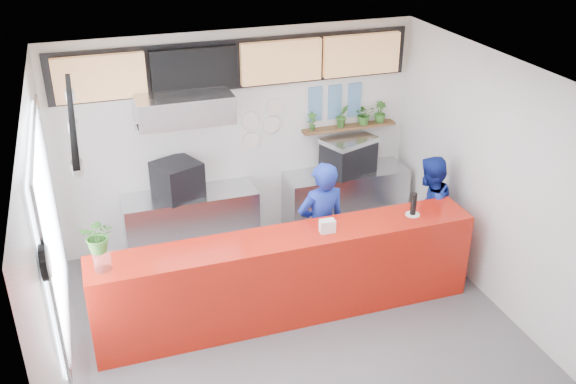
{
  "coord_description": "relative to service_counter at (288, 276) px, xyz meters",
  "views": [
    {
      "loc": [
        -1.99,
        -5.54,
        4.8
      ],
      "look_at": [
        0.1,
        0.7,
        1.5
      ],
      "focal_mm": 40.0,
      "sensor_mm": 36.0,
      "label": 1
    }
  ],
  "objects": [
    {
      "name": "photo_frame_e",
      "position": [
        1.4,
        2.08,
        1.2
      ],
      "size": [
        0.2,
        0.02,
        0.25
      ],
      "primitive_type": "cube",
      "color": "#598CBF",
      "rests_on": "wall_back"
    },
    {
      "name": "photo_frame_c",
      "position": [
        1.7,
        2.08,
        1.45
      ],
      "size": [
        0.2,
        0.02,
        0.25
      ],
      "primitive_type": "cube",
      "color": "#598CBF",
      "rests_on": "wall_back"
    },
    {
      "name": "wall_clock_rim",
      "position": [
        -2.46,
        -1.3,
        1.5
      ],
      "size": [
        0.05,
        0.3,
        0.3
      ],
      "primitive_type": "cylinder",
      "rotation": [
        0.0,
        1.57,
        0.0
      ],
      "color": "black",
      "rests_on": "wall_left"
    },
    {
      "name": "pepper_mill",
      "position": [
        1.58,
        -0.01,
        0.7
      ],
      "size": [
        0.08,
        0.08,
        0.28
      ],
      "primitive_type": "cylinder",
      "rotation": [
        0.0,
        0.0,
        0.1
      ],
      "color": "black",
      "rests_on": "white_plate"
    },
    {
      "name": "white_plate",
      "position": [
        1.58,
        -0.01,
        0.56
      ],
      "size": [
        0.17,
        0.17,
        0.01
      ],
      "primitive_type": "cylinder",
      "rotation": [
        0.0,
        0.0,
        -0.02
      ],
      "color": "white",
      "rests_on": "service_counter"
    },
    {
      "name": "soffit",
      "position": [
        0.0,
        2.06,
        2.0
      ],
      "size": [
        4.8,
        0.04,
        0.65
      ],
      "primitive_type": "cube",
      "color": "black",
      "rests_on": "wall_back"
    },
    {
      "name": "cream_band",
      "position": [
        0.0,
        2.09,
        2.05
      ],
      "size": [
        5.0,
        0.02,
        0.8
      ],
      "primitive_type": "cube",
      "color": "beige",
      "rests_on": "wall_back"
    },
    {
      "name": "photo_frame_d",
      "position": [
        1.1,
        2.08,
        1.2
      ],
      "size": [
        0.2,
        0.02,
        0.25
      ],
      "primitive_type": "cube",
      "color": "#598CBF",
      "rests_on": "wall_back"
    },
    {
      "name": "window_pane",
      "position": [
        -2.47,
        -0.1,
        1.15
      ],
      "size": [
        0.04,
        2.2,
        1.9
      ],
      "primitive_type": "cube",
      "color": "silver",
      "rests_on": "wall_left"
    },
    {
      "name": "floor",
      "position": [
        0.0,
        -0.4,
        -0.55
      ],
      "size": [
        5.0,
        5.0,
        0.0
      ],
      "primitive_type": "plane",
      "color": "slate",
      "rests_on": "ground"
    },
    {
      "name": "prep_bench",
      "position": [
        -0.8,
        1.8,
        -0.1
      ],
      "size": [
        1.8,
        0.6,
        0.9
      ],
      "primitive_type": "cube",
      "color": "#B2B5BA",
      "rests_on": "ground"
    },
    {
      "name": "herb_c",
      "position": [
        1.83,
        2.0,
        1.13
      ],
      "size": [
        0.3,
        0.26,
        0.31
      ],
      "primitive_type": "imported",
      "rotation": [
        0.0,
        0.0,
        -0.08
      ],
      "color": "#366D26",
      "rests_on": "herb_shelf"
    },
    {
      "name": "hood_lip",
      "position": [
        -0.8,
        1.75,
        1.4
      ],
      "size": [
        1.2,
        0.69,
        0.31
      ],
      "primitive_type": "cube",
      "rotation": [
        -0.35,
        0.0,
        0.0
      ],
      "color": "#B2B5BA",
      "rests_on": "ceiling"
    },
    {
      "name": "ceiling",
      "position": [
        0.0,
        -0.4,
        2.45
      ],
      "size": [
        5.0,
        5.0,
        0.0
      ],
      "primitive_type": "plane",
      "rotation": [
        3.14,
        0.0,
        0.0
      ],
      "color": "silver"
    },
    {
      "name": "dec_plate_b",
      "position": [
        0.45,
        2.07,
        1.1
      ],
      "size": [
        0.24,
        0.03,
        0.24
      ],
      "primitive_type": "cylinder",
      "rotation": [
        1.57,
        0.0,
        0.0
      ],
      "color": "silver",
      "rests_on": "wall_back"
    },
    {
      "name": "napkin_holder",
      "position": [
        0.46,
        -0.05,
        0.63
      ],
      "size": [
        0.18,
        0.12,
        0.15
      ],
      "primitive_type": "cube",
      "rotation": [
        0.0,
        0.0,
        -0.04
      ],
      "color": "white",
      "rests_on": "service_counter"
    },
    {
      "name": "staff_center",
      "position": [
        0.59,
        0.46,
        0.32
      ],
      "size": [
        0.66,
        0.45,
        1.73
      ],
      "primitive_type": "imported",
      "rotation": [
        0.0,
        0.0,
        3.2
      ],
      "color": "navy",
      "rests_on": "ground"
    },
    {
      "name": "menu_board_far_left",
      "position": [
        -1.75,
        1.98,
        2.0
      ],
      "size": [
        1.1,
        0.1,
        0.55
      ],
      "primitive_type": "cube",
      "color": "tan",
      "rests_on": "wall_back"
    },
    {
      "name": "espresso_tray",
      "position": [
        1.52,
        1.8,
        0.83
      ],
      "size": [
        0.86,
        0.73,
        0.07
      ],
      "primitive_type": "cube",
      "rotation": [
        0.0,
        0.0,
        0.36
      ],
      "color": "silver",
      "rests_on": "espresso_machine"
    },
    {
      "name": "wall_back",
      "position": [
        0.0,
        2.1,
        0.95
      ],
      "size": [
        5.0,
        0.0,
        5.0
      ],
      "primitive_type": "plane",
      "rotation": [
        1.57,
        0.0,
        0.0
      ],
      "color": "white",
      "rests_on": "ground"
    },
    {
      "name": "menu_board_far_right",
      "position": [
        1.73,
        1.98,
        2.0
      ],
      "size": [
        1.1,
        0.1,
        0.55
      ],
      "primitive_type": "cube",
      "color": "tan",
      "rests_on": "wall_back"
    },
    {
      "name": "panini_oven",
      "position": [
        -0.95,
        1.8,
        0.59
      ],
      "size": [
        0.7,
        0.7,
        0.48
      ],
      "primitive_type": "cube",
      "rotation": [
        0.0,
        0.0,
        0.4
      ],
      "color": "black",
      "rests_on": "prep_bench"
    },
    {
      "name": "menu_board_mid_right",
      "position": [
        0.57,
        1.98,
        2.0
      ],
      "size": [
        1.1,
        0.1,
        0.55
      ],
      "primitive_type": "cube",
      "color": "tan",
      "rests_on": "wall_back"
    },
    {
      "name": "track_rail",
      "position": [
        -2.1,
        -0.4,
        2.39
      ],
      "size": [
        0.05,
        2.4,
        0.04
      ],
      "primitive_type": "cube",
      "color": "black",
      "rests_on": "ceiling"
    },
    {
      "name": "extraction_hood",
      "position": [
        -0.8,
        1.75,
        1.6
      ],
      "size": [
        1.2,
        0.7,
        0.35
      ],
      "primitive_type": "cube",
      "color": "#B2B5BA",
      "rests_on": "ceiling"
    },
    {
      "name": "window_frame",
      "position": [
        -2.45,
        -0.1,
        1.15
      ],
      "size": [
        0.03,
        2.3,
        2.0
      ],
      "primitive_type": "cube",
      "color": "#B2B5BA",
      "rests_on": "wall_left"
    },
    {
      "name": "photo_frame_b",
      "position": [
        1.4,
        2.08,
        1.45
      ],
      "size": [
        0.2,
        0.02,
        0.25
      ],
      "primitive_type": "cube",
      "color": "#598CBF",
      "rests_on": "wall_back"
    },
    {
      "name": "herb_a",
      "position": [
        1.03,
        2.0,
        1.11
      ],
      "size": [
        0.16,
        0.12,
        0.27
      ],
      "primitive_type": "imported",
      "rotation": [
        0.0,
        0.0,
        -0.17
      ],
      "color": "#366D26",
      "rests_on": "herb_shelf"
    },
    {
      "name": "dec_plate_c",
      "position": [
        0.15,
        2.07,
        0.9
      ],
      "size": [
        0.24,
        0.03,
        0.24
      ],
      "primitive_type": "cylinder",
      "rotation": [
        1.57,
        0.0,
        0.0
      ],
      "color": "silver",
      "rests_on": "wall_back"
    },
    {
      "name": "herb_d",
      "position": [
        2.08,
        2.0,
        1.12
      ],
      "size": [
        0.18,
        0.16,
        0.31
      ],
      "primitive_type": "imported",
      "rotation": [
        0.0,
        0.0,
        -0.06
      ],
      "color": "#366D26",
      "rests_on": "herb_shelf"
    },
    {
      "name": "dec_plate_d",
      "position": [
        0.5,
        2.07,
        1.35
      ],
      "size": [
        0.24,
        0.03,
        0.24
      ],
      "primitive_type": "cylinder",
      "rotation": [
        1.57,
        0.0,
        0.0
      ],
      "color": "silver",
      "rests_on": "wall_back"
    },
    {
      "name": "glass_vase",
      "position": [
        -2.03,
        -0.03,
        0.66
      ],
      "size": [
        0.19,
        0.19,
        0.22
      ],
      "primitive_type": "cylinder",
      "rotation": [
        0.0,
        0.0,
        -0.05
      ],
      "color": "white",
      "rests_on": "service_counter"
    },
    {
      "name": "wall_right",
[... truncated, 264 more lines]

